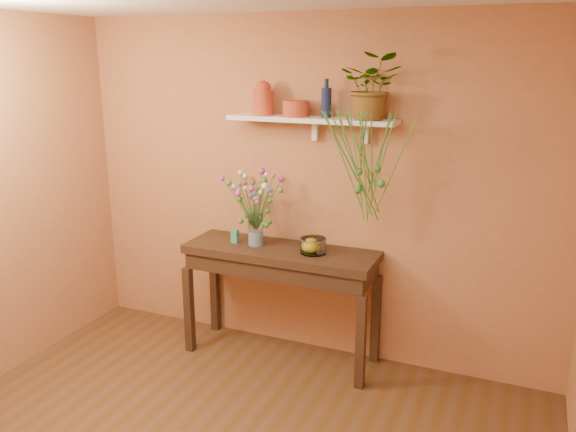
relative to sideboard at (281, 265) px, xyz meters
name	(u,v)px	position (x,y,z in m)	size (l,w,h in m)	color
room	(164,274)	(0.14, -1.73, 0.56)	(4.04, 4.04, 2.70)	#513520
sideboard	(281,265)	(0.00, 0.00, 0.00)	(1.52, 0.49, 0.93)	#342315
wall_shelf	(312,120)	(0.20, 0.14, 1.12)	(1.30, 0.24, 0.19)	white
terracotta_jug	(263,99)	(-0.20, 0.13, 1.27)	(0.21, 0.21, 0.26)	#B83F1E
terracotta_pot	(296,109)	(0.08, 0.11, 1.21)	(0.20, 0.20, 0.12)	#B83F1E
blue_bottle	(326,102)	(0.31, 0.15, 1.26)	(0.09, 0.09, 0.28)	#141E3F
spider_plant	(372,86)	(0.66, 0.11, 1.38)	(0.42, 0.36, 0.47)	#2E6F24
plant_fronds	(365,167)	(0.68, -0.06, 0.84)	(0.66, 0.41, 0.81)	#2E6F24
glass_vase	(256,232)	(-0.21, 0.00, 0.24)	(0.12, 0.12, 0.25)	white
bouquet	(255,194)	(-0.21, -0.01, 0.55)	(0.53, 0.39, 0.48)	#386B28
glass_bowl	(313,246)	(0.27, 0.00, 0.19)	(0.20, 0.20, 0.12)	white
lemon	(311,246)	(0.25, 0.00, 0.18)	(0.09, 0.09, 0.09)	#FFF615
carton	(235,236)	(-0.39, -0.01, 0.19)	(0.05, 0.04, 0.11)	teal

